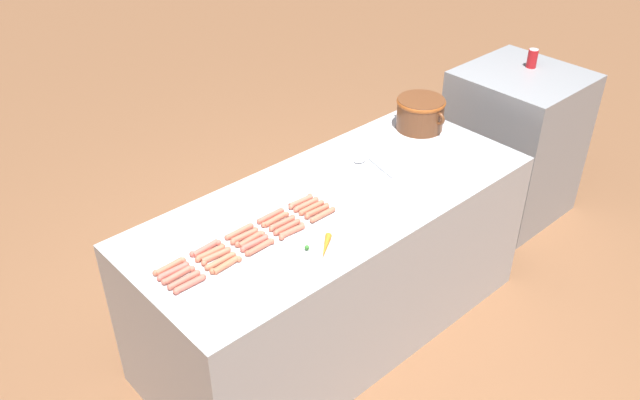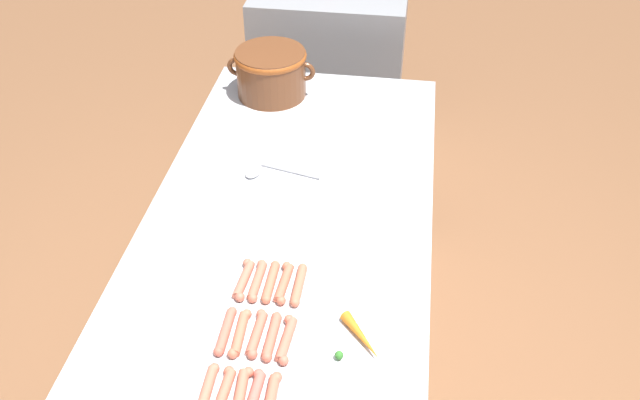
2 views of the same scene
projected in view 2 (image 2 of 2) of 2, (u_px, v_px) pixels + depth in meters
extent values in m
cube|color=#ADAFB5|center=(285.00, 340.00, 2.33)|extent=(0.92, 2.20, 0.90)
cube|color=silver|center=(280.00, 245.00, 2.05)|extent=(0.91, 2.15, 0.00)
cube|color=#939599|center=(332.00, 75.00, 3.66)|extent=(0.75, 0.74, 1.05)
cylinder|color=#D36D54|center=(206.00, 391.00, 1.62)|extent=(0.03, 0.14, 0.03)
sphere|color=#D36D54|center=(214.00, 368.00, 1.68)|extent=(0.03, 0.03, 0.03)
cylinder|color=#D5644F|center=(225.00, 331.00, 1.77)|extent=(0.03, 0.14, 0.03)
sphere|color=#D5644F|center=(219.00, 351.00, 1.72)|extent=(0.03, 0.03, 0.03)
sphere|color=#D5644F|center=(232.00, 312.00, 1.82)|extent=(0.03, 0.03, 0.03)
cylinder|color=#CE6D54|center=(244.00, 280.00, 1.91)|extent=(0.04, 0.14, 0.03)
sphere|color=#CE6D54|center=(240.00, 297.00, 1.86)|extent=(0.03, 0.03, 0.03)
sphere|color=#CE6D54|center=(247.00, 263.00, 1.97)|extent=(0.03, 0.03, 0.03)
cylinder|color=#D76A50|center=(223.00, 394.00, 1.62)|extent=(0.03, 0.14, 0.03)
sphere|color=#D76A50|center=(229.00, 371.00, 1.67)|extent=(0.03, 0.03, 0.03)
cylinder|color=#CE6B4F|center=(240.00, 333.00, 1.76)|extent=(0.03, 0.14, 0.03)
sphere|color=#CE6B4F|center=(233.00, 354.00, 1.71)|extent=(0.03, 0.03, 0.03)
sphere|color=#CE6B4F|center=(247.00, 314.00, 1.81)|extent=(0.03, 0.03, 0.03)
cylinder|color=#CC6B52|center=(257.00, 281.00, 1.91)|extent=(0.03, 0.14, 0.03)
sphere|color=#CC6B52|center=(253.00, 298.00, 1.86)|extent=(0.03, 0.03, 0.03)
sphere|color=#CC6B52|center=(262.00, 264.00, 1.96)|extent=(0.03, 0.03, 0.03)
cylinder|color=#CF6B51|center=(240.00, 395.00, 1.62)|extent=(0.04, 0.14, 0.03)
sphere|color=#CF6B51|center=(248.00, 372.00, 1.67)|extent=(0.03, 0.03, 0.03)
cylinder|color=#CC6850|center=(257.00, 334.00, 1.76)|extent=(0.03, 0.14, 0.03)
sphere|color=#CC6850|center=(252.00, 354.00, 1.71)|extent=(0.03, 0.03, 0.03)
sphere|color=#CC6850|center=(261.00, 314.00, 1.81)|extent=(0.03, 0.03, 0.03)
cylinder|color=#C96A4E|center=(271.00, 282.00, 1.91)|extent=(0.03, 0.14, 0.03)
sphere|color=#C96A4E|center=(266.00, 299.00, 1.86)|extent=(0.03, 0.03, 0.03)
sphere|color=#C96A4E|center=(275.00, 265.00, 1.96)|extent=(0.03, 0.03, 0.03)
cylinder|color=#D46455|center=(254.00, 397.00, 1.61)|extent=(0.03, 0.14, 0.03)
sphere|color=#D46455|center=(259.00, 374.00, 1.66)|extent=(0.03, 0.03, 0.03)
cylinder|color=#D26750|center=(272.00, 336.00, 1.75)|extent=(0.03, 0.14, 0.03)
sphere|color=#D26750|center=(267.00, 357.00, 1.70)|extent=(0.03, 0.03, 0.03)
sphere|color=#D26750|center=(276.00, 317.00, 1.81)|extent=(0.03, 0.03, 0.03)
cylinder|color=#CE674C|center=(284.00, 283.00, 1.90)|extent=(0.04, 0.14, 0.03)
sphere|color=#CE674C|center=(281.00, 301.00, 1.85)|extent=(0.03, 0.03, 0.03)
sphere|color=#CE674C|center=(287.00, 266.00, 1.96)|extent=(0.03, 0.03, 0.03)
cylinder|color=#CF684F|center=(270.00, 400.00, 1.60)|extent=(0.03, 0.14, 0.03)
sphere|color=#CF684F|center=(277.00, 377.00, 1.66)|extent=(0.03, 0.03, 0.03)
cylinder|color=#CE6951|center=(286.00, 339.00, 1.75)|extent=(0.04, 0.14, 0.03)
sphere|color=#CE6951|center=(284.00, 360.00, 1.69)|extent=(0.03, 0.03, 0.03)
sphere|color=#CE6951|center=(289.00, 319.00, 1.80)|extent=(0.03, 0.03, 0.03)
cylinder|color=#C96D50|center=(299.00, 285.00, 1.90)|extent=(0.03, 0.14, 0.03)
sphere|color=#C96D50|center=(295.00, 302.00, 1.85)|extent=(0.03, 0.03, 0.03)
sphere|color=#C96D50|center=(303.00, 268.00, 1.95)|extent=(0.03, 0.03, 0.03)
cylinder|color=brown|center=(271.00, 73.00, 2.69)|extent=(0.28, 0.28, 0.19)
torus|color=#9E4A1B|center=(270.00, 56.00, 2.64)|extent=(0.29, 0.29, 0.03)
torus|color=brown|center=(237.00, 67.00, 2.69)|extent=(0.08, 0.02, 0.08)
torus|color=brown|center=(305.00, 72.00, 2.66)|extent=(0.08, 0.02, 0.08)
cylinder|color=#B7B7BC|center=(291.00, 171.00, 2.33)|extent=(0.22, 0.06, 0.01)
ellipsoid|color=#B7B7BC|center=(253.00, 172.00, 2.32)|extent=(0.06, 0.08, 0.02)
cone|color=orange|center=(362.00, 337.00, 1.75)|extent=(0.13, 0.15, 0.03)
sphere|color=#387F2D|center=(339.00, 355.00, 1.70)|extent=(0.02, 0.02, 0.02)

